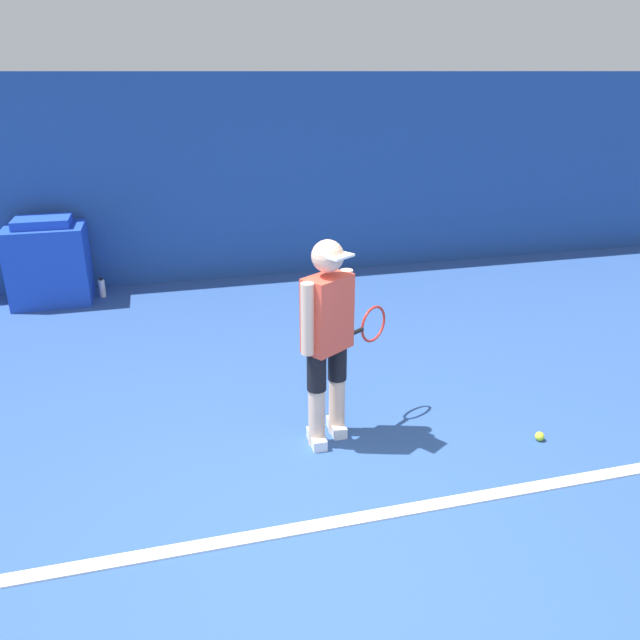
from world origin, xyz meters
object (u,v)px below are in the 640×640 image
water_bottle (102,288)px  covered_chair (49,262)px  tennis_ball (540,436)px  tennis_player (328,335)px

water_bottle → covered_chair: bearing=-178.3°
covered_chair → tennis_ball: bearing=-46.8°
tennis_player → covered_chair: 4.36m
tennis_player → covered_chair: bearing=89.8°
tennis_player → covered_chair: (-2.34, 3.65, -0.35)m
tennis_ball → covered_chair: covered_chair is taller
tennis_player → water_bottle: bearing=83.3°
tennis_player → water_bottle: size_ratio=6.39×
tennis_ball → covered_chair: (-3.84, 4.09, 0.44)m
tennis_ball → covered_chair: bearing=133.2°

